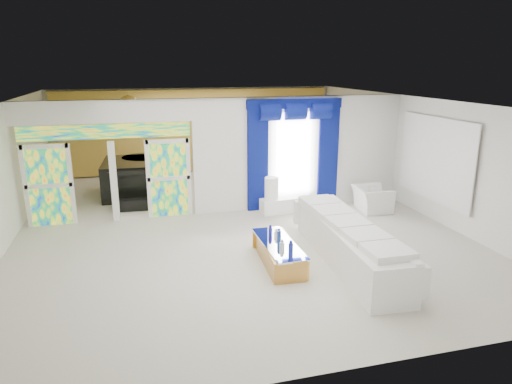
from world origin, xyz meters
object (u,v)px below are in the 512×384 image
object	(u,v)px
coffee_table	(279,253)
grand_piano	(131,178)
white_sofa	(348,244)
armchair	(372,199)
console_table	(282,205)

from	to	relation	value
coffee_table	grand_piano	world-z (taller)	grand_piano
coffee_table	grand_piano	distance (m)	6.55
white_sofa	grand_piano	xyz separation A→B (m)	(-4.12, 6.23, 0.13)
armchair	console_table	bearing A→B (deg)	83.64
console_table	armchair	world-z (taller)	armchair
white_sofa	console_table	distance (m)	3.40
coffee_table	white_sofa	bearing A→B (deg)	-12.53
white_sofa	coffee_table	distance (m)	1.39
coffee_table	console_table	size ratio (longest dim) A/B	1.58
console_table	grand_piano	xyz separation A→B (m)	(-3.85, 2.84, 0.32)
coffee_table	armchair	size ratio (longest dim) A/B	1.85
grand_piano	console_table	bearing A→B (deg)	-33.12
white_sofa	grand_piano	size ratio (longest dim) A/B	1.97
armchair	grand_piano	xyz separation A→B (m)	(-6.23, 3.31, 0.19)
coffee_table	console_table	bearing A→B (deg)	70.68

